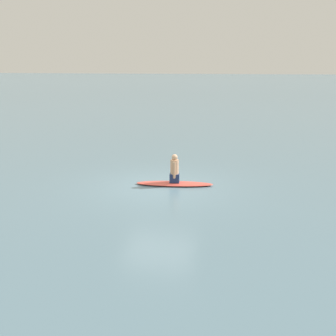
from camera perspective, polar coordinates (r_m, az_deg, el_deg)
name	(u,v)px	position (r m, az deg, el deg)	size (l,w,h in m)	color
ground_plane	(159,186)	(13.98, -1.25, -2.59)	(400.00, 400.00, 0.00)	slate
surfboard	(174,184)	(14.13, 0.91, -2.20)	(2.66, 0.62, 0.10)	#D84C3F
person_paddler	(175,170)	(14.00, 0.92, -0.25)	(0.36, 0.44, 0.99)	navy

